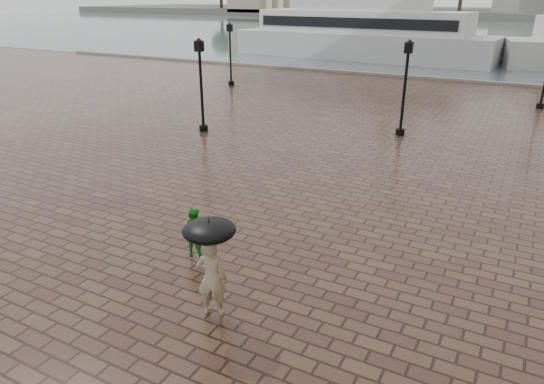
% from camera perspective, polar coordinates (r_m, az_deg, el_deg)
% --- Properties ---
extents(ground, '(300.00, 300.00, 0.00)m').
position_cam_1_polar(ground, '(14.23, -11.82, -5.23)').
color(ground, '#3C231B').
rests_on(ground, ground).
extents(harbour_water, '(240.00, 240.00, 0.00)m').
position_cam_1_polar(harbour_water, '(102.07, 24.46, 16.78)').
color(harbour_water, '#4D5A5E').
rests_on(harbour_water, ground).
extents(quay_edge, '(80.00, 0.60, 0.30)m').
position_cam_1_polar(quay_edge, '(42.85, 16.94, 12.68)').
color(quay_edge, slate).
rests_on(quay_edge, ground).
extents(far_shore, '(300.00, 60.00, 2.00)m').
position_cam_1_polar(far_shore, '(169.81, 26.72, 18.24)').
color(far_shore, '#4C4C47').
rests_on(far_shore, ground).
extents(street_lamps, '(21.44, 14.44, 4.40)m').
position_cam_1_polar(street_lamps, '(29.07, 8.19, 13.89)').
color(street_lamps, black).
rests_on(street_lamps, ground).
extents(adult_pedestrian, '(0.76, 0.63, 1.79)m').
position_cam_1_polar(adult_pedestrian, '(10.48, -7.10, -10.01)').
color(adult_pedestrian, tan).
rests_on(adult_pedestrian, ground).
extents(child_pedestrian, '(0.71, 0.59, 1.34)m').
position_cam_1_polar(child_pedestrian, '(12.92, -9.16, -4.64)').
color(child_pedestrian, '#1D9D1F').
rests_on(child_pedestrian, ground).
extents(ferry_near, '(27.95, 8.43, 9.05)m').
position_cam_1_polar(ferry_near, '(54.99, 10.46, 18.04)').
color(ferry_near, '#B9B9B9').
rests_on(ferry_near, ground).
extents(umbrella, '(1.10, 1.10, 1.17)m').
position_cam_1_polar(umbrella, '(9.92, -7.40, -4.50)').
color(umbrella, black).
rests_on(umbrella, ground).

